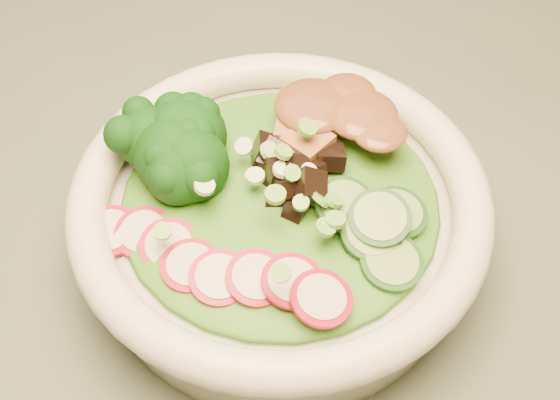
% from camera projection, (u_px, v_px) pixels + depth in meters
% --- Properties ---
extents(dining_table, '(1.20, 0.80, 0.75)m').
position_uv_depth(dining_table, '(115.00, 233.00, 0.70)').
color(dining_table, black).
rests_on(dining_table, ground).
extents(salad_bowl, '(0.27, 0.27, 0.07)m').
position_uv_depth(salad_bowl, '(280.00, 219.00, 0.52)').
color(salad_bowl, white).
rests_on(salad_bowl, dining_table).
extents(lettuce_bed, '(0.21, 0.21, 0.02)m').
position_uv_depth(lettuce_bed, '(280.00, 199.00, 0.50)').
color(lettuce_bed, '#246A16').
rests_on(lettuce_bed, salad_bowl).
extents(broccoli_florets, '(0.10, 0.10, 0.04)m').
position_uv_depth(broccoli_florets, '(196.00, 146.00, 0.51)').
color(broccoli_florets, black).
rests_on(broccoli_florets, salad_bowl).
extents(radish_slices, '(0.12, 0.08, 0.02)m').
position_uv_depth(radish_slices, '(225.00, 272.00, 0.46)').
color(radish_slices, '#A40C27').
rests_on(radish_slices, salad_bowl).
extents(cucumber_slices, '(0.09, 0.09, 0.04)m').
position_uv_depth(cucumber_slices, '(372.00, 232.00, 0.47)').
color(cucumber_slices, '#87AE60').
rests_on(cucumber_slices, salad_bowl).
extents(mushroom_heap, '(0.09, 0.09, 0.04)m').
position_uv_depth(mushroom_heap, '(290.00, 172.00, 0.50)').
color(mushroom_heap, black).
rests_on(mushroom_heap, salad_bowl).
extents(tofu_cubes, '(0.11, 0.09, 0.04)m').
position_uv_depth(tofu_cubes, '(332.00, 126.00, 0.53)').
color(tofu_cubes, '#A06A35').
rests_on(tofu_cubes, salad_bowl).
extents(peanut_sauce, '(0.07, 0.06, 0.02)m').
position_uv_depth(peanut_sauce, '(333.00, 112.00, 0.52)').
color(peanut_sauce, brown).
rests_on(peanut_sauce, tofu_cubes).
extents(scallion_garnish, '(0.20, 0.20, 0.02)m').
position_uv_depth(scallion_garnish, '(280.00, 174.00, 0.48)').
color(scallion_garnish, '#6BB640').
rests_on(scallion_garnish, salad_bowl).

